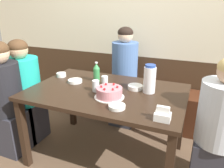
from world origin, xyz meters
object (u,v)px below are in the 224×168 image
(bench_seat, at_px, (132,103))
(bowl_side_dish, at_px, (117,107))
(soju_bottle, at_px, (96,72))
(birthday_cake, at_px, (109,93))
(bowl_soup_white, at_px, (135,87))
(person_pale_blue_shirt, at_px, (25,93))
(person_grey_tee, at_px, (6,101))
(person_dark_striped, at_px, (124,81))
(napkin_holder, at_px, (163,115))
(bowl_rice_small, at_px, (75,81))
(glass_tumbler_short, at_px, (105,81))
(bowl_sauce_shallow, at_px, (61,75))
(glass_water_tall, at_px, (96,86))
(person_teal_shirt, at_px, (219,130))
(water_pitcher, at_px, (150,79))

(bench_seat, height_order, bowl_side_dish, bowl_side_dish)
(soju_bottle, bearing_deg, birthday_cake, -49.19)
(bowl_soup_white, distance_m, person_pale_blue_shirt, 1.23)
(person_grey_tee, relative_size, person_dark_striped, 0.95)
(birthday_cake, relative_size, soju_bottle, 1.27)
(person_pale_blue_shirt, bearing_deg, napkin_holder, -11.68)
(bench_seat, xyz_separation_m, birthday_cake, (0.09, -0.96, 0.54))
(bowl_soup_white, xyz_separation_m, bowl_rice_small, (-0.62, -0.06, -0.01))
(soju_bottle, bearing_deg, bowl_soup_white, -7.85)
(bowl_soup_white, bearing_deg, glass_tumbler_short, -177.16)
(bench_seat, xyz_separation_m, soju_bottle, (-0.20, -0.64, 0.59))
(bowl_sauce_shallow, height_order, glass_tumbler_short, glass_tumbler_short)
(glass_water_tall, bearing_deg, person_teal_shirt, 2.12)
(glass_water_tall, relative_size, person_pale_blue_shirt, 0.09)
(bowl_soup_white, distance_m, person_teal_shirt, 0.78)
(person_grey_tee, bearing_deg, bowl_sauce_shallow, 51.69)
(birthday_cake, height_order, person_grey_tee, person_grey_tee)
(bowl_soup_white, xyz_separation_m, person_teal_shirt, (0.74, -0.15, -0.20))
(glass_water_tall, distance_m, person_pale_blue_shirt, 0.92)
(person_teal_shirt, bearing_deg, glass_water_tall, 2.12)
(bowl_rice_small, distance_m, bowl_side_dish, 0.71)
(glass_water_tall, bearing_deg, napkin_holder, -24.10)
(glass_water_tall, bearing_deg, bowl_rice_small, 156.51)
(bowl_sauce_shallow, height_order, person_dark_striped, person_dark_striped)
(bench_seat, relative_size, person_dark_striped, 1.48)
(bowl_side_dish, height_order, person_dark_striped, person_dark_striped)
(bench_seat, xyz_separation_m, person_teal_shirt, (0.97, -0.85, 0.32))
(bench_seat, xyz_separation_m, bowl_side_dish, (0.22, -1.13, 0.51))
(birthday_cake, bearing_deg, glass_tumbler_short, 121.93)
(bowl_rice_small, distance_m, person_pale_blue_shirt, 0.63)
(birthday_cake, xyz_separation_m, napkin_holder, (0.49, -0.22, -0.01))
(birthday_cake, relative_size, bowl_soup_white, 1.86)
(person_teal_shirt, height_order, person_grey_tee, person_grey_tee)
(person_pale_blue_shirt, bearing_deg, glass_tumbler_short, 9.23)
(person_teal_shirt, distance_m, person_grey_tee, 1.97)
(soju_bottle, distance_m, person_grey_tee, 0.95)
(bowl_soup_white, height_order, glass_tumbler_short, glass_tumbler_short)
(bowl_soup_white, xyz_separation_m, glass_water_tall, (-0.32, -0.19, 0.03))
(glass_water_tall, bearing_deg, person_grey_tee, -165.98)
(bench_seat, bearing_deg, person_pale_blue_shirt, -138.56)
(person_teal_shirt, distance_m, person_dark_striped, 1.29)
(bowl_sauce_shallow, height_order, person_grey_tee, person_grey_tee)
(soju_bottle, relative_size, glass_water_tall, 1.94)
(birthday_cake, xyz_separation_m, person_dark_striped, (-0.16, 0.86, -0.20))
(napkin_holder, xyz_separation_m, bowl_side_dish, (-0.35, 0.05, -0.02))
(water_pitcher, height_order, napkin_holder, water_pitcher)
(bowl_side_dish, xyz_separation_m, person_grey_tee, (-1.19, 0.02, -0.18))
(bench_seat, xyz_separation_m, glass_water_tall, (-0.08, -0.89, 0.55))
(glass_tumbler_short, bearing_deg, glass_water_tall, -93.35)
(bowl_rice_small, height_order, bowl_side_dish, same)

